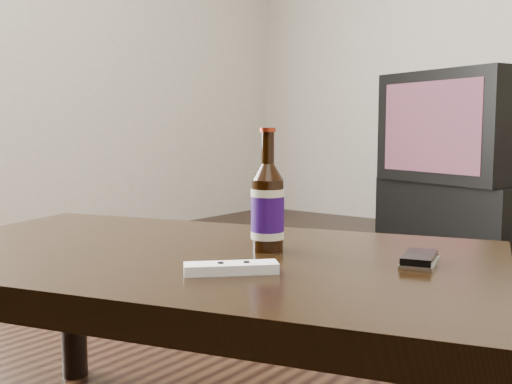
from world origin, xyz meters
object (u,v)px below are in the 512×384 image
Objects in this scene: coffee_table at (193,280)px; phone at (419,259)px; tv at (462,127)px; tv_stand at (459,212)px; beer_bottle at (268,208)px; remote at (231,268)px.

phone reaches higher than coffee_table.
coffee_table is (0.40, -2.74, -0.32)m from tv.
coffee_table is (0.40, -2.74, 0.20)m from tv_stand.
remote is at bearing -70.92° from beer_bottle.
tv_stand is 7.67× the size of phone.
beer_bottle reaches higher than tv_stand.
tv is 6.81× the size of remote.
beer_bottle reaches higher than phone.
beer_bottle is (0.51, -2.64, 0.35)m from tv_stand.
tv_stand is 3.80× the size of beer_bottle.
tv_stand is 6.44× the size of remote.
tv is 8.11× the size of phone.
beer_bottle is at bearing 41.86° from coffee_table.
remote is at bearing -57.44° from tv.
tv_stand is at bearing 92.97° from phone.
tv_stand is 0.95× the size of tv.
tv_stand is at bearing 90.00° from tv.
tv_stand is 2.78m from coffee_table.
beer_bottle is 0.22m from remote.
beer_bottle is 0.32m from phone.
tv reaches higher than coffee_table.
tv is 4.02× the size of beer_bottle.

